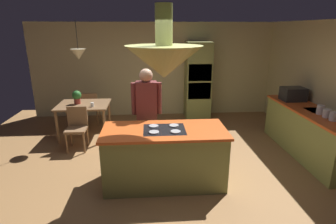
{
  "coord_description": "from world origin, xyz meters",
  "views": [
    {
      "loc": [
        -0.22,
        -4.02,
        2.39
      ],
      "look_at": [
        0.1,
        0.4,
        1.0
      ],
      "focal_mm": 28.65,
      "sensor_mm": 36.0,
      "label": 1
    }
  ],
  "objects": [
    {
      "name": "canister_tea",
      "position": [
        2.84,
        0.36,
        0.99
      ],
      "size": [
        0.13,
        0.13,
        0.17
      ],
      "primitive_type": "cylinder",
      "color": "silver",
      "rests_on": "counter_run_right"
    },
    {
      "name": "person_at_island",
      "position": [
        -0.27,
        0.51,
        1.0
      ],
      "size": [
        0.53,
        0.23,
        1.74
      ],
      "color": "tan",
      "rests_on": "ground"
    },
    {
      "name": "chair_facing_island",
      "position": [
        -1.7,
        1.22,
        0.5
      ],
      "size": [
        0.4,
        0.4,
        0.87
      ],
      "color": "brown",
      "rests_on": "ground"
    },
    {
      "name": "ground",
      "position": [
        0.0,
        0.0,
        0.0
      ],
      "size": [
        8.16,
        8.16,
        0.0
      ],
      "primitive_type": "plane",
      "color": "#9E7042"
    },
    {
      "name": "canister_sugar",
      "position": [
        2.84,
        0.18,
        0.98
      ],
      "size": [
        0.13,
        0.13,
        0.15
      ],
      "primitive_type": "cylinder",
      "color": "silver",
      "rests_on": "counter_run_right"
    },
    {
      "name": "microwave_on_counter",
      "position": [
        2.84,
        1.32,
        1.05
      ],
      "size": [
        0.46,
        0.36,
        0.28
      ],
      "primitive_type": "cube",
      "color": "#232326",
      "rests_on": "counter_run_right"
    },
    {
      "name": "canister_flour",
      "position": [
        2.84,
        -0.0,
        0.99
      ],
      "size": [
        0.13,
        0.13,
        0.15
      ],
      "primitive_type": "cylinder",
      "color": "silver",
      "rests_on": "counter_run_right"
    },
    {
      "name": "pendant_light_over_table",
      "position": [
        -1.7,
        1.9,
        1.86
      ],
      "size": [
        0.32,
        0.32,
        0.82
      ],
      "color": "beige"
    },
    {
      "name": "range_hood",
      "position": [
        0.0,
        -0.2,
        1.96
      ],
      "size": [
        1.1,
        1.1,
        1.0
      ],
      "color": "#8C934C"
    },
    {
      "name": "chair_by_back_wall",
      "position": [
        -1.7,
        2.58,
        0.5
      ],
      "size": [
        0.4,
        0.4,
        0.87
      ],
      "rotation": [
        0.0,
        0.0,
        3.14
      ],
      "color": "brown",
      "rests_on": "ground"
    },
    {
      "name": "dining_table",
      "position": [
        -1.7,
        1.9,
        0.66
      ],
      "size": [
        1.12,
        0.91,
        0.76
      ],
      "color": "brown",
      "rests_on": "ground"
    },
    {
      "name": "oven_tower",
      "position": [
        1.1,
        3.04,
        1.03
      ],
      "size": [
        0.66,
        0.62,
        2.05
      ],
      "color": "#8C934C",
      "rests_on": "ground"
    },
    {
      "name": "potted_plant_on_table",
      "position": [
        -1.84,
        1.94,
        0.93
      ],
      "size": [
        0.2,
        0.2,
        0.3
      ],
      "color": "#99382D",
      "rests_on": "dining_table"
    },
    {
      "name": "wall_back",
      "position": [
        0.0,
        3.45,
        1.27
      ],
      "size": [
        6.8,
        0.1,
        2.55
      ],
      "primitive_type": "cube",
      "color": "beige",
      "rests_on": "ground"
    },
    {
      "name": "cup_on_table",
      "position": [
        -1.46,
        1.67,
        0.81
      ],
      "size": [
        0.07,
        0.07,
        0.09
      ],
      "primitive_type": "cylinder",
      "color": "white",
      "rests_on": "dining_table"
    },
    {
      "name": "kitchen_island",
      "position": [
        0.0,
        -0.2,
        0.46
      ],
      "size": [
        1.91,
        0.88,
        0.93
      ],
      "color": "#8C934C",
      "rests_on": "ground"
    },
    {
      "name": "counter_run_right",
      "position": [
        2.84,
        0.6,
        0.46
      ],
      "size": [
        0.73,
        2.45,
        0.91
      ],
      "color": "#8C934C",
      "rests_on": "ground"
    }
  ]
}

